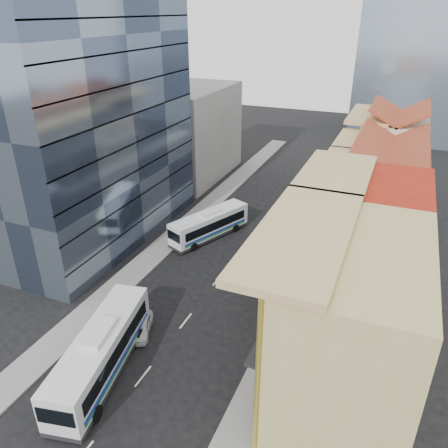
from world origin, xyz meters
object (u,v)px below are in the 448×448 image
at_px(shophouse_tan, 352,328).
at_px(bus_left_far, 209,224).
at_px(office_tower, 86,109).
at_px(bus_left_near, 101,351).
at_px(bus_right, 281,258).
at_px(sedan_left, 141,326).

relative_size(shophouse_tan, bus_left_far, 1.30).
bearing_deg(bus_left_far, office_tower, -138.48).
bearing_deg(bus_left_near, shophouse_tan, 4.16).
distance_m(bus_left_far, bus_right, 10.92).
bearing_deg(bus_right, sedan_left, -107.99).
xyz_separation_m(bus_left_near, bus_right, (8.45, 18.58, -0.37)).
height_order(office_tower, sedan_left, office_tower).
distance_m(shophouse_tan, sedan_left, 17.55).
distance_m(shophouse_tan, bus_left_near, 18.04).
relative_size(bus_left_far, sedan_left, 2.71).
bearing_deg(bus_left_far, bus_right, -0.19).
relative_size(bus_left_near, bus_right, 1.22).
distance_m(shophouse_tan, office_tower, 35.19).
bearing_deg(bus_left_near, office_tower, 115.50).
xyz_separation_m(bus_left_far, sedan_left, (1.82, -18.00, -1.05)).
height_order(shophouse_tan, bus_left_near, shophouse_tan).
xyz_separation_m(shophouse_tan, sedan_left, (-16.72, 0.17, -5.32)).
xyz_separation_m(shophouse_tan, bus_right, (-8.50, 13.87, -4.35)).
bearing_deg(bus_left_far, sedan_left, -61.22).
xyz_separation_m(bus_left_near, bus_left_far, (-1.59, 22.89, -0.29)).
distance_m(shophouse_tan, bus_left_far, 26.31).
relative_size(bus_left_far, bus_right, 1.05).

